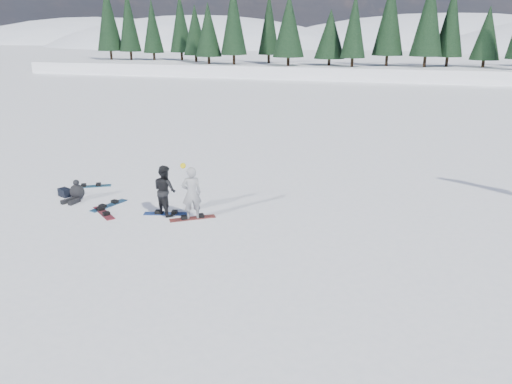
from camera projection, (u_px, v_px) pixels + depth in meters
The scene contains 11 objects.
ground at pixel (188, 229), 15.43m from camera, with size 420.00×420.00×0.00m, color white.
alpine_backdrop at pixel (356, 83), 195.59m from camera, with size 412.50×227.00×53.20m.
snowboarder_woman at pixel (191, 193), 16.04m from camera, with size 0.76×0.70×1.90m.
snowboarder_man at pixel (165, 190), 16.45m from camera, with size 0.82×0.64×1.69m, color black.
seated_rider at pixel (76, 192), 18.01m from camera, with size 0.64×0.95×0.76m.
gear_bag at pixel (65, 192), 18.46m from camera, with size 0.45×0.30×0.30m, color black.
snowboard_woman at pixel (193, 218), 16.31m from camera, with size 1.50×0.28×0.03m, color maroon.
snowboard_man at pixel (166, 214), 16.71m from camera, with size 1.50×0.28×0.03m, color #1B3D95.
snowboard_loose_c at pixel (91, 186), 19.63m from camera, with size 1.50×0.28×0.03m, color #165879.
snowboard_loose_b at pixel (104, 213), 16.79m from camera, with size 1.50×0.28×0.03m, color maroon.
snowboard_loose_a at pixel (109, 205), 17.50m from camera, with size 1.50×0.28×0.03m, color navy.
Camera 1 is at (6.00, -13.16, 5.89)m, focal length 35.00 mm.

